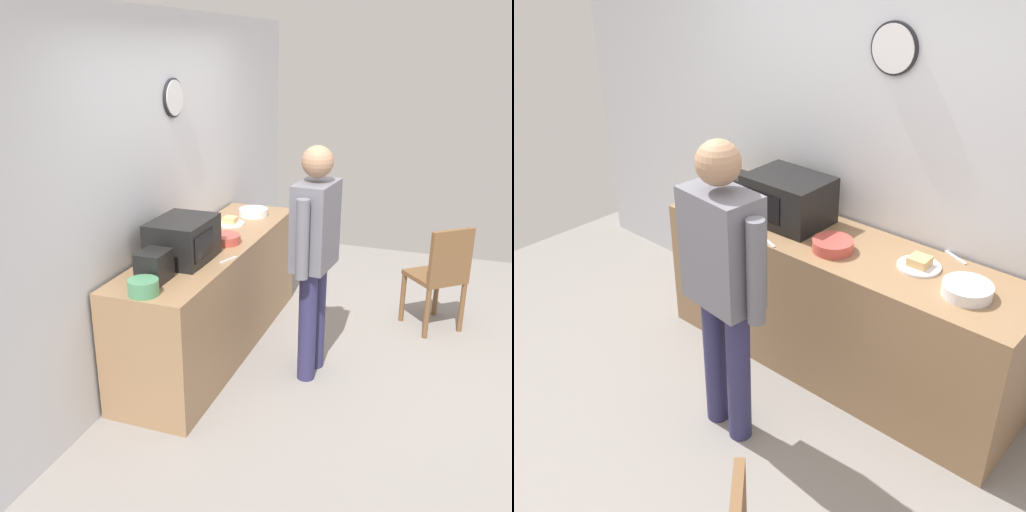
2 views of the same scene
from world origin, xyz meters
The scene contains 13 objects.
ground_plane centered at (0.00, 0.00, 0.00)m, with size 6.00×6.00×0.00m, color gray.
back_wall centered at (0.00, 1.60, 1.30)m, with size 5.40×0.13×2.60m.
kitchen_counter centered at (0.05, 1.22, 0.45)m, with size 2.36×0.62×0.90m, color #93704C.
microwave centered at (-0.37, 1.26, 1.05)m, with size 0.50×0.39×0.30m.
sandwich_plate centered at (0.55, 1.28, 0.92)m, with size 0.24×0.24×0.07m.
salad_bowl centered at (0.87, 1.18, 0.94)m, with size 0.26×0.26×0.07m, color white.
cereal_bowl centered at (-1.02, 1.21, 0.95)m, with size 0.19×0.19×0.10m, color #4C8E60.
mixing_bowl centered at (0.07, 1.12, 0.94)m, with size 0.24×0.24×0.07m, color #C64C42.
toaster centered at (-0.79, 1.26, 1.00)m, with size 0.22×0.18×0.20m, color black.
fork_utensil centered at (0.65, 1.51, 0.91)m, with size 0.17×0.02×0.01m, color silver.
spoon_utensil centered at (-0.28, 0.95, 0.91)m, with size 0.17×0.02×0.01m, color silver.
person_standing centered at (-0.07, 0.38, 1.01)m, with size 0.59×0.28×1.72m.
wooden_chair centered at (0.98, -0.46, 0.52)m, with size 0.56×0.56×0.94m.
Camera 1 is at (-3.91, -0.56, 2.35)m, focal length 41.33 mm.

